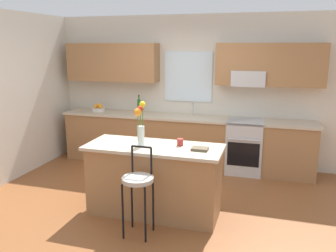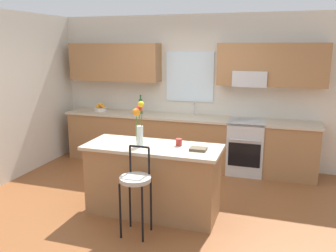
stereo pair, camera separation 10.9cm
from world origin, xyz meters
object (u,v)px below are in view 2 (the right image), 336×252
at_px(kitchen_island, 153,179).
at_px(bottle_olive_oil, 141,106).
at_px(bar_stool_near, 136,183).
at_px(flower_vase, 139,123).
at_px(fruit_bowl_oranges, 101,108).
at_px(oven_range, 246,147).
at_px(cookbook, 198,149).
at_px(mug_ceramic, 179,142).

height_order(kitchen_island, bottle_olive_oil, bottle_olive_oil).
distance_m(bar_stool_near, flower_vase, 0.78).
bearing_deg(bar_stool_near, fruit_bowl_oranges, 125.57).
distance_m(kitchen_island, fruit_bowl_oranges, 2.69).
bearing_deg(oven_range, kitchen_island, -117.70).
relative_size(oven_range, bottle_olive_oil, 2.63).
bearing_deg(kitchen_island, cookbook, -1.92).
distance_m(mug_ceramic, bottle_olive_oil, 2.23).
xyz_separation_m(oven_range, cookbook, (-0.40, -1.93, 0.48)).
distance_m(oven_range, flower_vase, 2.41).
relative_size(mug_ceramic, bottle_olive_oil, 0.26).
bearing_deg(bar_stool_near, mug_ceramic, 64.59).
height_order(bar_stool_near, cookbook, bar_stool_near).
bearing_deg(flower_vase, cookbook, 3.48).
xyz_separation_m(bar_stool_near, flower_vase, (-0.15, 0.50, 0.58)).
distance_m(mug_ceramic, cookbook, 0.31).
bearing_deg(fruit_bowl_oranges, bottle_olive_oil, -0.26).
relative_size(mug_ceramic, fruit_bowl_oranges, 0.37).
bearing_deg(bottle_olive_oil, kitchen_island, -63.82).
height_order(oven_range, kitchen_island, same).
relative_size(oven_range, fruit_bowl_oranges, 3.83).
bearing_deg(mug_ceramic, bar_stool_near, -115.41).
relative_size(flower_vase, fruit_bowl_oranges, 2.40).
bearing_deg(bar_stool_near, kitchen_island, 90.00).
distance_m(bar_stool_near, mug_ceramic, 0.81).
bearing_deg(kitchen_island, bottle_olive_oil, 116.18).
xyz_separation_m(kitchen_island, cookbook, (0.60, -0.02, 0.47)).
distance_m(kitchen_island, bottle_olive_oil, 2.24).
relative_size(kitchen_island, bar_stool_near, 1.67).
relative_size(kitchen_island, fruit_bowl_oranges, 7.27).
height_order(oven_range, bar_stool_near, bar_stool_near).
bearing_deg(flower_vase, oven_range, 59.66).
relative_size(bar_stool_near, flower_vase, 1.81).
distance_m(oven_range, mug_ceramic, 2.00).
relative_size(kitchen_island, mug_ceramic, 19.39).
relative_size(kitchen_island, flower_vase, 3.03).
relative_size(oven_range, bar_stool_near, 0.88).
bearing_deg(fruit_bowl_oranges, mug_ceramic, -41.06).
height_order(bar_stool_near, bottle_olive_oil, bottle_olive_oil).
xyz_separation_m(mug_ceramic, fruit_bowl_oranges, (-2.11, 1.83, 0.01)).
xyz_separation_m(bar_stool_near, bottle_olive_oil, (-0.95, 2.50, 0.43)).
bearing_deg(cookbook, fruit_bowl_oranges, 140.65).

